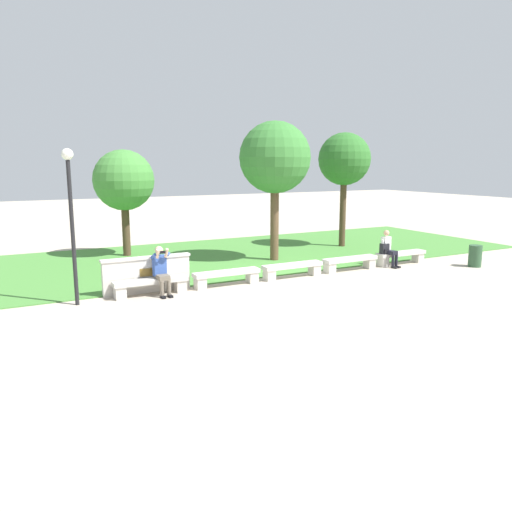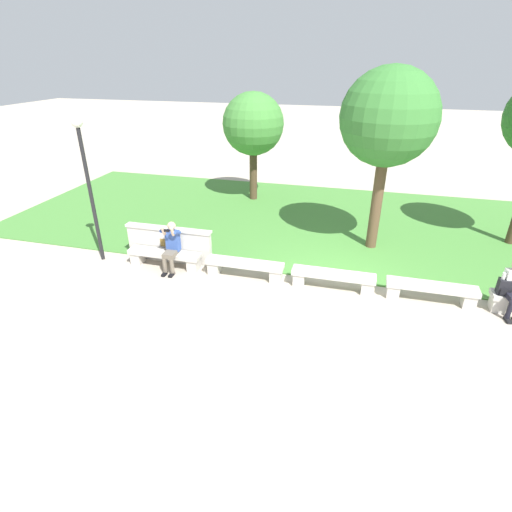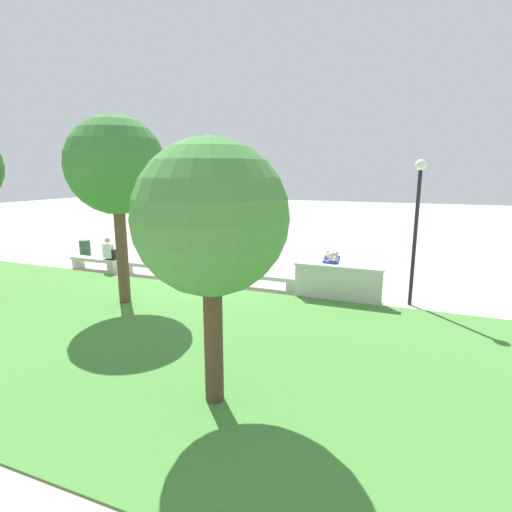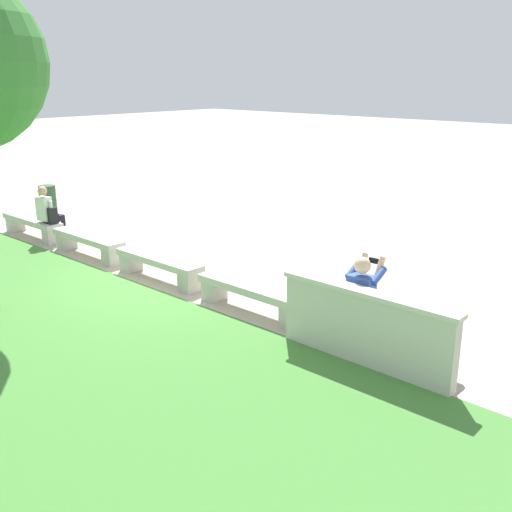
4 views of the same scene
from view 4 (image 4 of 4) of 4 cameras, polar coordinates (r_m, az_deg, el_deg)
name	(u,v)px [view 4 (image 4 of 4)]	position (r m, az deg, el deg)	size (l,w,h in m)	color
ground_plane	(160,280)	(10.98, -9.17, -2.31)	(80.00, 80.00, 0.00)	#B2A593
bench_main	(378,335)	(8.07, 11.57, -7.36)	(2.02, 0.40, 0.45)	beige
bench_near	(251,294)	(9.31, -0.44, -3.65)	(2.02, 0.40, 0.45)	beige
bench_mid	(159,265)	(10.88, -9.25, -0.81)	(2.02, 0.40, 0.45)	beige
bench_far	(88,242)	(12.66, -15.70, 1.30)	(2.02, 0.40, 0.45)	beige
bench_end	(32,224)	(14.58, -20.52, 2.86)	(2.02, 0.40, 0.45)	beige
backrest_wall_with_plaque	(365,328)	(7.72, 10.36, -6.72)	(2.47, 0.24, 1.01)	beige
person_photographer	(365,297)	(8.10, 10.35, -3.88)	(0.48, 0.73, 1.32)	black
person_distant	(49,212)	(13.95, -19.14, 3.97)	(0.47, 0.71, 1.26)	black
backpack	(51,215)	(13.82, -18.94, 3.68)	(0.28, 0.24, 0.43)	black
trash_bin	(48,200)	(16.96, -19.21, 5.10)	(0.44, 0.44, 0.75)	#2D5133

